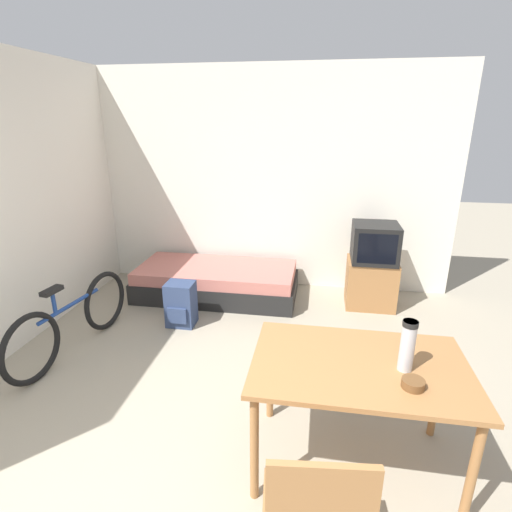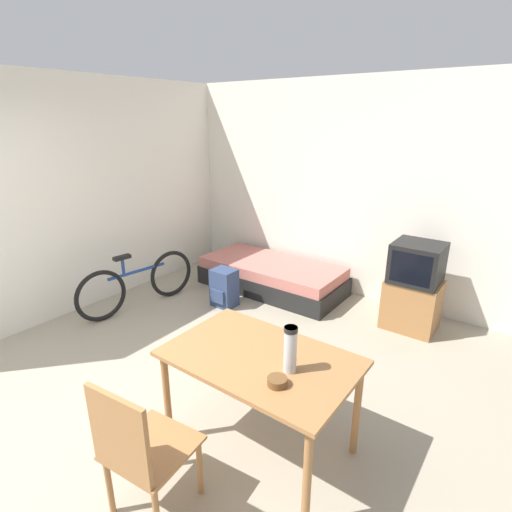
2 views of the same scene
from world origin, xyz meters
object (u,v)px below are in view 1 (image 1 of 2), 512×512
at_px(dining_table, 359,375).
at_px(thermos_flask, 408,344).
at_px(mate_bowl, 413,384).
at_px(backpack, 181,304).
at_px(daybed, 217,281).
at_px(tv, 372,266).
at_px(bicycle, 72,321).

xyz_separation_m(dining_table, thermos_flask, (0.24, -0.02, 0.25)).
relative_size(dining_table, mate_bowl, 10.40).
bearing_deg(thermos_flask, mate_bowl, -84.90).
bearing_deg(mate_bowl, backpack, 137.97).
bearing_deg(dining_table, thermos_flask, -5.35).
relative_size(thermos_flask, backpack, 0.64).
xyz_separation_m(daybed, tv, (1.84, 0.04, 0.30)).
height_order(daybed, bicycle, bicycle).
distance_m(tv, thermos_flask, 2.43).
bearing_deg(tv, backpack, -158.14).
bearing_deg(daybed, dining_table, -57.41).
distance_m(daybed, backpack, 0.80).
xyz_separation_m(tv, bicycle, (-2.84, -1.47, -0.17)).
bearing_deg(dining_table, bicycle, 160.04).
height_order(bicycle, thermos_flask, thermos_flask).
xyz_separation_m(tv, thermos_flask, (-0.10, -2.39, 0.42)).
distance_m(bicycle, mate_bowl, 2.99).
bearing_deg(thermos_flask, tv, 87.59).
relative_size(tv, dining_table, 0.79).
relative_size(dining_table, backpack, 2.64).
distance_m(tv, dining_table, 2.40).
xyz_separation_m(tv, dining_table, (-0.34, -2.37, 0.17)).
distance_m(thermos_flask, mate_bowl, 0.22).
xyz_separation_m(bicycle, backpack, (0.81, 0.66, -0.08)).
height_order(tv, thermos_flask, thermos_flask).
bearing_deg(bicycle, backpack, 38.82).
height_order(tv, bicycle, tv).
height_order(bicycle, backpack, bicycle).
distance_m(bicycle, thermos_flask, 2.95).
relative_size(daybed, thermos_flask, 6.34).
xyz_separation_m(tv, backpack, (-2.02, -0.81, -0.25)).
bearing_deg(backpack, mate_bowl, -42.03).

